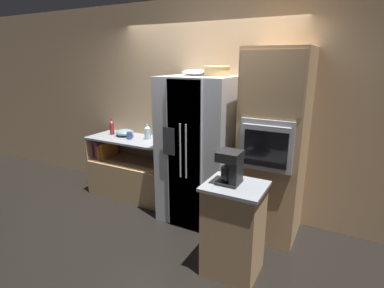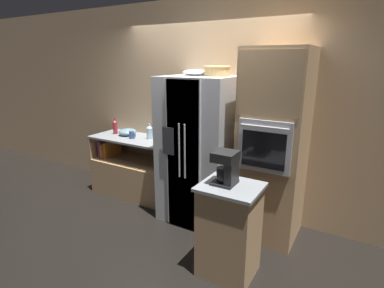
% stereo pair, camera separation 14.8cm
% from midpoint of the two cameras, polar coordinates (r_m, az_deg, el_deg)
% --- Properties ---
extents(ground_plane, '(20.00, 20.00, 0.00)m').
position_cam_midpoint_polar(ground_plane, '(4.21, -1.20, -13.02)').
color(ground_plane, black).
extents(wall_back, '(12.00, 0.06, 2.80)m').
position_cam_midpoint_polar(wall_back, '(4.12, 1.68, 7.02)').
color(wall_back, tan).
rests_on(wall_back, ground_plane).
extents(counter_left, '(1.32, 0.60, 0.91)m').
position_cam_midpoint_polar(counter_left, '(4.72, -12.19, -5.65)').
color(counter_left, tan).
rests_on(counter_left, ground_plane).
extents(refrigerator, '(0.89, 0.82, 1.84)m').
position_cam_midpoint_polar(refrigerator, '(3.81, 0.26, -1.13)').
color(refrigerator, silver).
rests_on(refrigerator, ground_plane).
extents(wall_oven, '(0.67, 0.74, 2.16)m').
position_cam_midpoint_polar(wall_oven, '(3.50, 14.09, -0.39)').
color(wall_oven, tan).
rests_on(wall_oven, ground_plane).
extents(island_counter, '(0.55, 0.49, 0.92)m').
position_cam_midpoint_polar(island_counter, '(3.00, 6.44, -15.81)').
color(island_counter, tan).
rests_on(island_counter, ground_plane).
extents(wicker_basket, '(0.32, 0.32, 0.12)m').
position_cam_midpoint_polar(wicker_basket, '(3.65, 3.58, 13.82)').
color(wicker_basket, tan).
rests_on(wicker_basket, refrigerator).
extents(fruit_bowl, '(0.32, 0.32, 0.07)m').
position_cam_midpoint_polar(fruit_bowl, '(3.79, -0.66, 13.49)').
color(fruit_bowl, white).
rests_on(fruit_bowl, refrigerator).
extents(bottle_tall, '(0.09, 0.09, 0.23)m').
position_cam_midpoint_polar(bottle_tall, '(4.40, -9.44, 2.25)').
color(bottle_tall, silver).
rests_on(bottle_tall, counter_left).
extents(bottle_short, '(0.07, 0.07, 0.26)m').
position_cam_midpoint_polar(bottle_short, '(4.80, -15.88, 3.07)').
color(bottle_short, maroon).
rests_on(bottle_short, counter_left).
extents(mug, '(0.11, 0.08, 0.11)m').
position_cam_midpoint_polar(mug, '(4.47, -12.74, 1.58)').
color(mug, '#384C7A').
rests_on(mug, counter_left).
extents(mixing_bowl, '(0.27, 0.27, 0.10)m').
position_cam_midpoint_polar(mixing_bowl, '(4.69, -13.60, 2.13)').
color(mixing_bowl, '#668C99').
rests_on(mixing_bowl, counter_left).
extents(coffee_maker, '(0.21, 0.22, 0.31)m').
position_cam_midpoint_polar(coffee_maker, '(2.74, 6.06, -4.29)').
color(coffee_maker, black).
rests_on(coffee_maker, island_counter).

